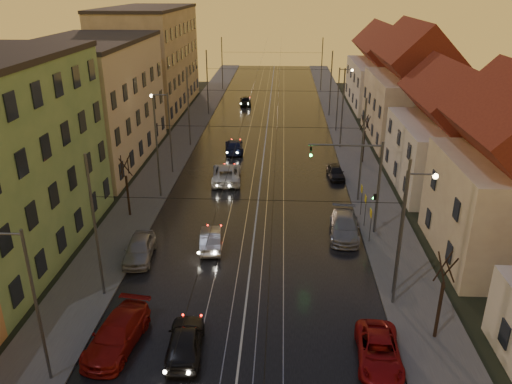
% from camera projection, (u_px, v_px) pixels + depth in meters
% --- Properties ---
extents(road, '(16.00, 120.00, 0.04)m').
position_uv_depth(road, '(265.00, 144.00, 58.25)').
color(road, black).
rests_on(road, ground).
extents(sidewalk_left, '(4.00, 120.00, 0.15)m').
position_uv_depth(sidewalk_left, '(180.00, 143.00, 58.70)').
color(sidewalk_left, '#4C4C4C').
rests_on(sidewalk_left, ground).
extents(sidewalk_right, '(4.00, 120.00, 0.15)m').
position_uv_depth(sidewalk_right, '(351.00, 145.00, 57.74)').
color(sidewalk_right, '#4C4C4C').
rests_on(sidewalk_right, ground).
extents(tram_rail_0, '(0.06, 120.00, 0.03)m').
position_uv_depth(tram_rail_0, '(246.00, 144.00, 58.34)').
color(tram_rail_0, gray).
rests_on(tram_rail_0, road).
extents(tram_rail_1, '(0.06, 120.00, 0.03)m').
position_uv_depth(tram_rail_1, '(258.00, 144.00, 58.27)').
color(tram_rail_1, gray).
rests_on(tram_rail_1, road).
extents(tram_rail_2, '(0.06, 120.00, 0.03)m').
position_uv_depth(tram_rail_2, '(271.00, 144.00, 58.20)').
color(tram_rail_2, gray).
rests_on(tram_rail_2, road).
extents(tram_rail_3, '(0.06, 120.00, 0.03)m').
position_uv_depth(tram_rail_3, '(284.00, 144.00, 58.13)').
color(tram_rail_3, gray).
rests_on(tram_rail_3, road).
extents(apartment_left_2, '(10.00, 20.00, 12.00)m').
position_uv_depth(apartment_left_2, '(93.00, 103.00, 51.25)').
color(apartment_left_2, '#BFB194').
rests_on(apartment_left_2, ground).
extents(apartment_left_3, '(10.00, 24.00, 14.00)m').
position_uv_depth(apartment_left_3, '(150.00, 60.00, 72.97)').
color(apartment_left_3, '#8F7D5C').
rests_on(apartment_left_3, ground).
extents(house_right_2, '(9.18, 12.24, 9.20)m').
position_uv_depth(house_right_2, '(450.00, 138.00, 44.59)').
color(house_right_2, silver).
rests_on(house_right_2, ground).
extents(house_right_3, '(9.18, 14.28, 11.50)m').
position_uv_depth(house_right_3, '(412.00, 91.00, 57.96)').
color(house_right_3, '#C0AC94').
rests_on(house_right_3, ground).
extents(house_right_4, '(9.18, 16.32, 10.00)m').
position_uv_depth(house_right_4, '(383.00, 73.00, 74.83)').
color(house_right_4, silver).
rests_on(house_right_4, ground).
extents(catenary_pole_l_1, '(0.16, 0.16, 9.00)m').
position_uv_depth(catenary_pole_l_1, '(95.00, 229.00, 28.37)').
color(catenary_pole_l_1, '#595B60').
rests_on(catenary_pole_l_1, ground).
extents(catenary_pole_r_1, '(0.16, 0.16, 9.00)m').
position_uv_depth(catenary_pole_r_1, '(401.00, 236.00, 27.55)').
color(catenary_pole_r_1, '#595B60').
rests_on(catenary_pole_r_1, ground).
extents(catenary_pole_l_2, '(0.16, 0.16, 9.00)m').
position_uv_depth(catenary_pole_l_2, '(157.00, 148.00, 42.19)').
color(catenary_pole_l_2, '#595B60').
rests_on(catenary_pole_l_2, ground).
extents(catenary_pole_r_2, '(0.16, 0.16, 9.00)m').
position_uv_depth(catenary_pole_r_2, '(362.00, 152.00, 41.36)').
color(catenary_pole_r_2, '#595B60').
rests_on(catenary_pole_r_2, ground).
extents(catenary_pole_l_3, '(0.16, 0.16, 9.00)m').
position_uv_depth(catenary_pole_l_3, '(188.00, 108.00, 56.01)').
color(catenary_pole_l_3, '#595B60').
rests_on(catenary_pole_l_3, ground).
extents(catenary_pole_r_3, '(0.16, 0.16, 9.00)m').
position_uv_depth(catenary_pole_r_3, '(342.00, 110.00, 55.18)').
color(catenary_pole_r_3, '#595B60').
rests_on(catenary_pole_r_3, ground).
extents(catenary_pole_l_4, '(0.16, 0.16, 9.00)m').
position_uv_depth(catenary_pole_l_4, '(207.00, 83.00, 69.82)').
color(catenary_pole_l_4, '#595B60').
rests_on(catenary_pole_l_4, ground).
extents(catenary_pole_r_4, '(0.16, 0.16, 9.00)m').
position_uv_depth(catenary_pole_r_4, '(331.00, 84.00, 69.00)').
color(catenary_pole_r_4, '#595B60').
rests_on(catenary_pole_r_4, ground).
extents(catenary_pole_l_5, '(0.16, 0.16, 9.00)m').
position_uv_depth(catenary_pole_l_5, '(222.00, 64.00, 86.40)').
color(catenary_pole_l_5, '#595B60').
rests_on(catenary_pole_l_5, ground).
extents(catenary_pole_r_5, '(0.16, 0.16, 9.00)m').
position_uv_depth(catenary_pole_r_5, '(322.00, 65.00, 85.57)').
color(catenary_pole_r_5, '#595B60').
rests_on(catenary_pole_r_5, ground).
extents(street_lamp_0, '(1.75, 0.32, 8.00)m').
position_uv_depth(street_lamp_0, '(27.00, 293.00, 21.80)').
color(street_lamp_0, '#595B60').
rests_on(street_lamp_0, ground).
extents(street_lamp_1, '(1.75, 0.32, 8.00)m').
position_uv_depth(street_lamp_1, '(407.00, 222.00, 28.30)').
color(street_lamp_1, '#595B60').
rests_on(street_lamp_1, ground).
extents(street_lamp_2, '(1.75, 0.32, 8.00)m').
position_uv_depth(street_lamp_2, '(166.00, 125.00, 47.59)').
color(street_lamp_2, '#595B60').
rests_on(street_lamp_2, ground).
extents(street_lamp_3, '(1.75, 0.32, 8.00)m').
position_uv_depth(street_lamp_3, '(341.00, 93.00, 61.45)').
color(street_lamp_3, '#595B60').
rests_on(street_lamp_3, ground).
extents(traffic_light_mast, '(5.30, 0.32, 7.20)m').
position_uv_depth(traffic_light_mast, '(365.00, 176.00, 35.83)').
color(traffic_light_mast, '#595B60').
rests_on(traffic_light_mast, ground).
extents(bare_tree_0, '(1.09, 1.09, 5.11)m').
position_uv_depth(bare_tree_0, '(127.00, 188.00, 39.36)').
color(bare_tree_0, black).
rests_on(bare_tree_0, ground).
extents(bare_tree_1, '(1.09, 1.09, 5.11)m').
position_uv_depth(bare_tree_1, '(441.00, 299.00, 25.49)').
color(bare_tree_1, black).
rests_on(bare_tree_1, ground).
extents(bare_tree_2, '(1.09, 1.09, 5.11)m').
position_uv_depth(bare_tree_2, '(364.00, 140.00, 51.27)').
color(bare_tree_2, black).
rests_on(bare_tree_2, ground).
extents(driving_car_0, '(2.07, 4.47, 1.48)m').
position_uv_depth(driving_car_0, '(185.00, 341.00, 25.13)').
color(driving_car_0, black).
rests_on(driving_car_0, ground).
extents(driving_car_1, '(1.90, 4.24, 1.35)m').
position_uv_depth(driving_car_1, '(211.00, 239.00, 35.32)').
color(driving_car_1, '#99999E').
rests_on(driving_car_1, ground).
extents(driving_car_2, '(3.04, 5.88, 1.58)m').
position_uv_depth(driving_car_2, '(226.00, 173.00, 47.17)').
color(driving_car_2, silver).
rests_on(driving_car_2, ground).
extents(driving_car_3, '(2.48, 4.99, 1.39)m').
position_uv_depth(driving_car_3, '(234.00, 146.00, 55.48)').
color(driving_car_3, '#161E43').
rests_on(driving_car_3, ground).
extents(driving_car_4, '(2.03, 4.35, 1.44)m').
position_uv_depth(driving_car_4, '(246.00, 101.00, 76.87)').
color(driving_car_4, black).
rests_on(driving_car_4, ground).
extents(parked_left_2, '(2.80, 5.42, 1.50)m').
position_uv_depth(parked_left_2, '(117.00, 334.00, 25.62)').
color(parked_left_2, maroon).
rests_on(parked_left_2, ground).
extents(parked_left_3, '(2.18, 4.60, 1.52)m').
position_uv_depth(parked_left_3, '(139.00, 249.00, 33.87)').
color(parked_left_3, '#9B9CA1').
rests_on(parked_left_3, ground).
extents(parked_right_0, '(2.40, 4.69, 1.27)m').
position_uv_depth(parked_right_0, '(379.00, 351.00, 24.62)').
color(parked_right_0, maroon).
rests_on(parked_right_0, ground).
extents(parked_right_1, '(2.50, 5.34, 1.51)m').
position_uv_depth(parked_right_1, '(344.00, 226.00, 36.97)').
color(parked_right_1, gray).
rests_on(parked_right_1, ground).
extents(parked_right_2, '(1.72, 3.67, 1.22)m').
position_uv_depth(parked_right_2, '(336.00, 172.00, 48.06)').
color(parked_right_2, black).
rests_on(parked_right_2, ground).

